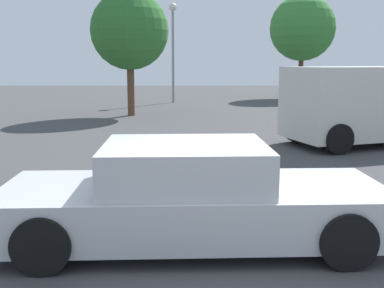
% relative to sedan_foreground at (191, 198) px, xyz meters
% --- Properties ---
extents(ground_plane, '(80.00, 80.00, 0.00)m').
position_rel_sedan_foreground_xyz_m(ground_plane, '(0.31, -0.21, -0.58)').
color(ground_plane, '#424244').
extents(sedan_foreground, '(4.72, 1.95, 1.25)m').
position_rel_sedan_foreground_xyz_m(sedan_foreground, '(0.00, 0.00, 0.00)').
color(sedan_foreground, '#B7BABF').
rests_on(sedan_foreground, ground_plane).
extents(van_white, '(5.66, 3.54, 2.11)m').
position_rel_sedan_foreground_xyz_m(van_white, '(5.27, 7.18, 0.56)').
color(van_white, silver).
rests_on(van_white, ground_plane).
extents(light_post_mid, '(0.44, 0.44, 5.40)m').
position_rel_sedan_foreground_xyz_m(light_post_mid, '(-0.88, 20.65, 3.17)').
color(light_post_mid, gray).
rests_on(light_post_mid, ground_plane).
extents(tree_back_left, '(3.21, 3.21, 5.11)m').
position_rel_sedan_foreground_xyz_m(tree_back_left, '(-2.45, 14.16, 2.91)').
color(tree_back_left, brown).
rests_on(tree_back_left, ground_plane).
extents(tree_back_center, '(4.04, 4.04, 6.33)m').
position_rel_sedan_foreground_xyz_m(tree_back_center, '(7.05, 24.12, 3.72)').
color(tree_back_center, brown).
rests_on(tree_back_center, ground_plane).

